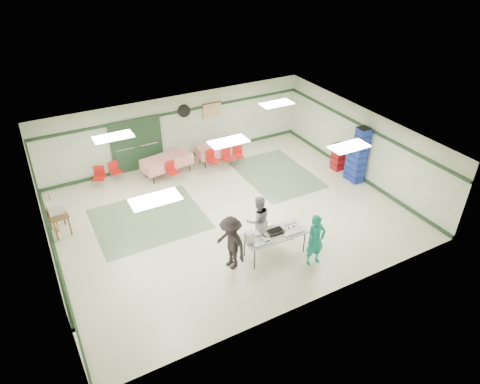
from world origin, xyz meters
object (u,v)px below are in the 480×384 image
dining_table_b (167,161)px  office_printer (55,207)px  chair_d (171,170)px  crate_stack_blue_a (353,163)px  chair_loose_a (115,169)px  volunteer_dark (231,243)px  chair_b (212,158)px  dining_table_a (219,149)px  broom (53,211)px  chair_c (238,153)px  chair_loose_b (99,175)px  volunteer_teal (316,240)px  volunteer_grey (258,220)px  crate_stack_red (338,157)px  printer_table (57,216)px  chair_a (227,156)px  crate_stack_blue_b (360,156)px  serving_table (275,235)px

dining_table_b → office_printer: size_ratio=4.49×
chair_d → crate_stack_blue_a: size_ratio=0.60×
chair_loose_a → office_printer: office_printer is taller
volunteer_dark → chair_b: volunteer_dark is taller
dining_table_a → broom: (-6.53, -1.64, 0.14)m
chair_c → chair_loose_b: chair_loose_b is taller
volunteer_teal → dining_table_b: bearing=109.3°
volunteer_grey → dining_table_a: bearing=-99.3°
crate_stack_red → chair_loose_a: bearing=157.7°
dining_table_a → chair_loose_a: size_ratio=2.21×
volunteer_dark → chair_loose_b: size_ratio=1.96×
dining_table_b → printer_table: 4.64m
volunteer_teal → office_printer: 7.92m
volunteer_teal → chair_d: size_ratio=1.95×
dining_table_b → chair_a: (2.29, -0.57, -0.09)m
dining_table_b → crate_stack_blue_a: (6.05, -3.61, 0.11)m
volunteer_grey → chair_d: size_ratio=1.95×
dining_table_b → chair_loose_b: (-2.51, 0.27, -0.05)m
crate_stack_blue_b → chair_loose_b: bearing=154.1°
volunteer_dark → broom: volunteer_dark is taller
dining_table_b → chair_d: 0.58m
volunteer_dark → crate_stack_blue_b: 6.59m
chair_loose_b → crate_stack_blue_b: (8.56, -4.15, 0.57)m
office_printer → chair_a: bearing=6.6°
dining_table_b → crate_stack_blue_a: size_ratio=1.48×
volunteer_grey → crate_stack_blue_a: bearing=-158.6°
volunteer_grey → chair_c: volunteer_grey is taller
volunteer_grey → serving_table: bearing=104.3°
serving_table → volunteer_grey: bearing=102.3°
volunteer_dark → chair_c: 6.06m
dining_table_b → crate_stack_red: size_ratio=1.88×
chair_d → crate_stack_blue_a: bearing=-38.5°
dining_table_a → chair_d: chair_d is taller
broom → chair_loose_b: bearing=45.8°
volunteer_grey → crate_stack_blue_b: crate_stack_blue_b is taller
crate_stack_blue_b → office_printer: bearing=168.7°
chair_a → serving_table: bearing=-106.7°
serving_table → crate_stack_red: 5.86m
volunteer_teal → chair_loose_a: bearing=121.2°
serving_table → chair_a: bearing=79.6°
volunteer_dark → broom: (-4.09, 4.17, -0.13)m
chair_a → office_printer: 6.67m
chair_a → volunteer_teal: bearing=-97.9°
broom → chair_d: bearing=13.3°
volunteer_grey → crate_stack_red: 5.63m
chair_a → crate_stack_blue_b: crate_stack_blue_b is taller
chair_b → office_printer: (-5.89, -1.26, 0.36)m
dining_table_b → volunteer_dark: bearing=-102.2°
serving_table → volunteer_grey: volunteer_grey is taller
volunteer_teal → chair_a: size_ratio=2.05×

